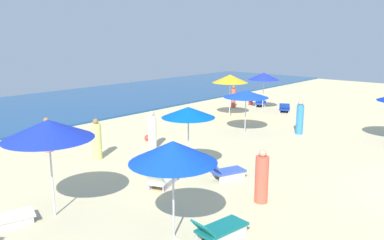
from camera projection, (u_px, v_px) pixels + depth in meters
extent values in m
cube|color=navy|center=(51.00, 106.00, 27.16)|extent=(60.00, 12.83, 0.12)
cylinder|color=silver|center=(245.00, 115.00, 19.86)|extent=(0.05, 0.05, 1.83)
cone|color=blue|center=(246.00, 94.00, 19.63)|extent=(2.30, 2.30, 0.35)
cylinder|color=silver|center=(230.00, 100.00, 23.63)|extent=(0.05, 0.05, 2.12)
cone|color=gold|center=(230.00, 79.00, 23.36)|extent=(2.16, 2.16, 0.48)
cylinder|color=silver|center=(263.00, 95.00, 25.90)|extent=(0.05, 0.05, 2.03)
cone|color=#1F31C3|center=(264.00, 76.00, 25.63)|extent=(2.04, 2.04, 0.48)
cube|color=silver|center=(265.00, 105.00, 27.34)|extent=(1.09, 0.57, 0.24)
cube|color=silver|center=(257.00, 104.00, 27.48)|extent=(1.09, 0.57, 0.24)
cube|color=blue|center=(261.00, 103.00, 27.38)|extent=(1.48, 1.18, 0.06)
cube|color=blue|center=(260.00, 101.00, 26.76)|extent=(0.59, 0.71, 0.46)
cube|color=silver|center=(289.00, 111.00, 25.34)|extent=(0.92, 0.48, 0.18)
cube|color=silver|center=(280.00, 110.00, 25.48)|extent=(0.92, 0.48, 0.18)
cube|color=#193DB1|center=(285.00, 109.00, 25.38)|extent=(1.30, 1.09, 0.06)
cube|color=#193DB1|center=(284.00, 107.00, 24.86)|extent=(0.58, 0.72, 0.47)
cylinder|color=silver|center=(188.00, 146.00, 13.80)|extent=(0.05, 0.05, 2.09)
cone|color=blue|center=(188.00, 112.00, 13.54)|extent=(1.89, 1.89, 0.38)
cube|color=silver|center=(232.00, 177.00, 13.32)|extent=(0.97, 0.41, 0.25)
cube|color=silver|center=(224.00, 173.00, 13.76)|extent=(0.97, 0.41, 0.25)
cube|color=#3757B8|center=(228.00, 171.00, 13.51)|extent=(1.28, 0.98, 0.06)
cube|color=#3757B8|center=(216.00, 168.00, 13.23)|extent=(0.53, 0.66, 0.42)
cube|color=silver|center=(170.00, 184.00, 12.83)|extent=(1.07, 0.43, 0.21)
cube|color=silver|center=(156.00, 182.00, 13.01)|extent=(1.07, 0.43, 0.21)
cube|color=silver|center=(163.00, 179.00, 12.89)|extent=(1.38, 1.00, 0.06)
cube|color=silver|center=(155.00, 179.00, 12.32)|extent=(0.57, 0.67, 0.43)
cylinder|color=silver|center=(173.00, 200.00, 9.45)|extent=(0.05, 0.05, 1.93)
cone|color=blue|center=(173.00, 152.00, 9.19)|extent=(2.14, 2.14, 0.53)
cube|color=silver|center=(229.00, 237.00, 9.37)|extent=(1.19, 0.22, 0.25)
cube|color=silver|center=(215.00, 229.00, 9.76)|extent=(1.19, 0.22, 0.25)
cube|color=#126C68|center=(222.00, 227.00, 9.53)|extent=(1.40, 0.80, 0.06)
cube|color=#126C68|center=(203.00, 229.00, 9.11)|extent=(0.43, 0.63, 0.38)
cylinder|color=silver|center=(52.00, 178.00, 10.56)|extent=(0.05, 0.05, 2.20)
cone|color=#182FB4|center=(48.00, 129.00, 10.27)|extent=(2.40, 2.40, 0.52)
cube|color=silver|center=(12.00, 225.00, 10.04)|extent=(1.06, 0.35, 0.19)
cube|color=silver|center=(8.00, 217.00, 10.51)|extent=(1.06, 0.35, 0.19)
cube|color=#F1E8C8|center=(9.00, 216.00, 10.25)|extent=(1.36, 0.98, 0.06)
cylinder|color=white|center=(152.00, 132.00, 17.02)|extent=(0.45, 0.45, 1.48)
sphere|color=beige|center=(152.00, 114.00, 16.84)|extent=(0.23, 0.23, 0.23)
cylinder|color=#D95B55|center=(48.00, 137.00, 16.58)|extent=(0.32, 0.32, 1.28)
sphere|color=#99633D|center=(46.00, 120.00, 16.42)|extent=(0.24, 0.24, 0.24)
cylinder|color=#D45A46|center=(233.00, 98.00, 26.71)|extent=(0.39, 0.39, 1.34)
sphere|color=#915D3E|center=(234.00, 87.00, 26.55)|extent=(0.25, 0.25, 0.25)
cylinder|color=#DFEB77|center=(97.00, 142.00, 15.55)|extent=(0.56, 0.56, 1.47)
sphere|color=olive|center=(96.00, 121.00, 15.37)|extent=(0.22, 0.22, 0.22)
cylinder|color=#EE5841|center=(262.00, 179.00, 11.52)|extent=(0.50, 0.50, 1.43)
sphere|color=tan|center=(263.00, 153.00, 11.34)|extent=(0.23, 0.23, 0.23)
cylinder|color=#3183DE|center=(300.00, 119.00, 19.57)|extent=(0.41, 0.41, 1.50)
sphere|color=tan|center=(301.00, 103.00, 19.39)|extent=(0.26, 0.26, 0.26)
sphere|color=#EC3540|center=(251.00, 103.00, 27.97)|extent=(0.34, 0.34, 0.34)
sphere|color=#EE3A30|center=(148.00, 138.00, 18.40)|extent=(0.29, 0.29, 0.29)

